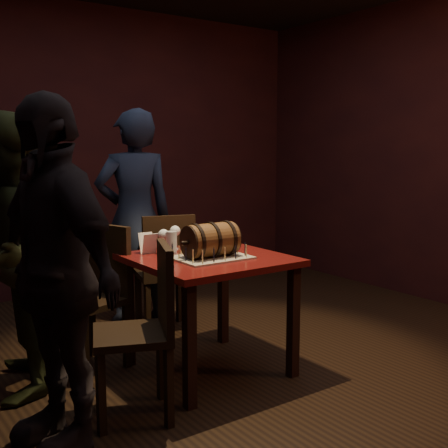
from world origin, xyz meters
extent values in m
plane|color=black|center=(0.00, 0.00, 0.00)|extent=(5.00, 5.00, 0.00)
cube|color=black|center=(0.00, 2.50, 1.40)|extent=(5.00, 0.04, 2.80)
cube|color=#4E0D0D|center=(-0.13, 0.07, 0.73)|extent=(0.90, 0.90, 0.04)
cube|color=black|center=(-0.51, -0.31, 0.35)|extent=(0.06, 0.06, 0.71)
cube|color=black|center=(0.25, -0.31, 0.35)|extent=(0.06, 0.06, 0.71)
cube|color=black|center=(-0.51, 0.45, 0.35)|extent=(0.06, 0.06, 0.71)
cube|color=black|center=(0.25, 0.45, 0.35)|extent=(0.06, 0.06, 0.71)
cube|color=#A29682|center=(-0.15, 0.01, 0.76)|extent=(0.45, 0.35, 0.01)
cylinder|color=brown|center=(-0.15, 0.01, 0.87)|extent=(0.31, 0.21, 0.21)
cylinder|color=black|center=(-0.27, 0.01, 0.87)|extent=(0.02, 0.22, 0.22)
cylinder|color=black|center=(-0.15, 0.01, 0.87)|extent=(0.02, 0.22, 0.22)
cylinder|color=black|center=(-0.04, 0.01, 0.87)|extent=(0.02, 0.22, 0.22)
cylinder|color=black|center=(-0.31, 0.01, 0.87)|extent=(0.01, 0.20, 0.20)
cylinder|color=black|center=(0.01, 0.01, 0.87)|extent=(0.01, 0.20, 0.20)
cylinder|color=black|center=(-0.34, 0.01, 0.87)|extent=(0.04, 0.02, 0.02)
sphere|color=black|center=(-0.36, 0.01, 0.87)|extent=(0.03, 0.03, 0.03)
cylinder|color=#FFEA98|center=(-0.31, -0.14, 0.80)|extent=(0.01, 0.01, 0.08)
cylinder|color=black|center=(-0.31, -0.14, 0.85)|extent=(0.00, 0.00, 0.01)
cylinder|color=black|center=(-0.23, -0.14, 0.80)|extent=(0.01, 0.01, 0.08)
cylinder|color=black|center=(-0.23, -0.14, 0.85)|extent=(0.00, 0.00, 0.01)
cylinder|color=#FFEA98|center=(-0.15, -0.14, 0.80)|extent=(0.01, 0.01, 0.08)
cylinder|color=black|center=(-0.15, -0.14, 0.85)|extent=(0.00, 0.00, 0.01)
cylinder|color=black|center=(-0.07, -0.14, 0.80)|extent=(0.01, 0.01, 0.08)
cylinder|color=black|center=(-0.07, -0.14, 0.85)|extent=(0.00, 0.00, 0.01)
cylinder|color=#FFEA98|center=(0.01, -0.14, 0.80)|extent=(0.01, 0.01, 0.08)
cylinder|color=black|center=(0.01, -0.14, 0.85)|extent=(0.00, 0.00, 0.01)
cylinder|color=black|center=(0.04, -0.09, 0.80)|extent=(0.01, 0.01, 0.08)
cylinder|color=black|center=(0.04, -0.09, 0.85)|extent=(0.00, 0.00, 0.01)
cylinder|color=#FFEA98|center=(0.04, -0.01, 0.80)|extent=(0.01, 0.01, 0.08)
cylinder|color=black|center=(0.04, -0.01, 0.85)|extent=(0.00, 0.00, 0.01)
cylinder|color=black|center=(0.04, 0.07, 0.80)|extent=(0.01, 0.01, 0.08)
cylinder|color=black|center=(0.04, 0.07, 0.85)|extent=(0.00, 0.00, 0.01)
cylinder|color=#FFEA98|center=(0.04, 0.15, 0.80)|extent=(0.01, 0.01, 0.08)
cylinder|color=black|center=(0.04, 0.15, 0.85)|extent=(0.00, 0.00, 0.01)
cylinder|color=black|center=(-0.04, 0.15, 0.80)|extent=(0.01, 0.01, 0.08)
cylinder|color=black|center=(-0.04, 0.15, 0.85)|extent=(0.00, 0.00, 0.01)
cylinder|color=#FFEA98|center=(-0.12, 0.15, 0.80)|extent=(0.01, 0.01, 0.08)
cylinder|color=black|center=(-0.12, 0.15, 0.85)|extent=(0.00, 0.00, 0.01)
cylinder|color=black|center=(-0.20, 0.15, 0.80)|extent=(0.01, 0.01, 0.08)
cylinder|color=black|center=(-0.20, 0.15, 0.85)|extent=(0.00, 0.00, 0.01)
cylinder|color=#FFEA98|center=(-0.28, 0.15, 0.80)|extent=(0.01, 0.01, 0.08)
cylinder|color=black|center=(-0.28, 0.15, 0.85)|extent=(0.00, 0.00, 0.01)
cylinder|color=black|center=(-0.35, 0.14, 0.80)|extent=(0.01, 0.01, 0.08)
cylinder|color=black|center=(-0.35, 0.14, 0.85)|extent=(0.00, 0.00, 0.01)
cylinder|color=#FFEA98|center=(-0.35, 0.06, 0.80)|extent=(0.01, 0.01, 0.08)
cylinder|color=black|center=(-0.35, 0.06, 0.85)|extent=(0.00, 0.00, 0.01)
cylinder|color=black|center=(-0.35, -0.02, 0.80)|extent=(0.01, 0.01, 0.08)
cylinder|color=black|center=(-0.35, -0.02, 0.85)|extent=(0.00, 0.00, 0.01)
cylinder|color=#FFEA98|center=(-0.35, -0.10, 0.80)|extent=(0.01, 0.01, 0.08)
cylinder|color=black|center=(-0.35, -0.10, 0.85)|extent=(0.00, 0.00, 0.01)
cylinder|color=silver|center=(-0.32, 0.31, 0.75)|extent=(0.06, 0.06, 0.01)
cylinder|color=silver|center=(-0.32, 0.31, 0.80)|extent=(0.01, 0.01, 0.09)
sphere|color=silver|center=(-0.32, 0.31, 0.88)|extent=(0.07, 0.07, 0.07)
sphere|color=#591114|center=(-0.32, 0.31, 0.87)|extent=(0.05, 0.05, 0.05)
cylinder|color=silver|center=(-0.18, 0.40, 0.75)|extent=(0.06, 0.06, 0.01)
cylinder|color=silver|center=(-0.18, 0.40, 0.80)|extent=(0.01, 0.01, 0.09)
sphere|color=silver|center=(-0.18, 0.40, 0.88)|extent=(0.07, 0.07, 0.07)
cylinder|color=silver|center=(0.00, 0.34, 0.75)|extent=(0.06, 0.06, 0.01)
cylinder|color=silver|center=(0.00, 0.34, 0.80)|extent=(0.01, 0.01, 0.09)
sphere|color=silver|center=(0.00, 0.34, 0.88)|extent=(0.07, 0.07, 0.07)
sphere|color=#BF594C|center=(0.00, 0.34, 0.87)|extent=(0.05, 0.05, 0.05)
cylinder|color=silver|center=(-0.29, 0.26, 0.82)|extent=(0.07, 0.07, 0.15)
cylinder|color=#9E5414|center=(-0.29, 0.26, 0.81)|extent=(0.06, 0.06, 0.11)
cylinder|color=white|center=(-0.29, 0.26, 0.87)|extent=(0.06, 0.06, 0.02)
cube|color=black|center=(0.03, 0.94, 0.45)|extent=(0.49, 0.49, 0.04)
cube|color=black|center=(0.24, 1.06, 0.21)|extent=(0.04, 0.04, 0.43)
cube|color=black|center=(-0.09, 1.15, 0.21)|extent=(0.04, 0.04, 0.43)
cube|color=black|center=(0.15, 0.73, 0.21)|extent=(0.04, 0.04, 0.43)
cube|color=black|center=(-0.18, 0.82, 0.21)|extent=(0.04, 0.04, 0.43)
cube|color=black|center=(-0.02, 0.77, 0.70)|extent=(0.40, 0.14, 0.46)
cube|color=black|center=(-0.75, 0.53, 0.45)|extent=(0.50, 0.50, 0.04)
cube|color=black|center=(-0.97, 0.64, 0.21)|extent=(0.04, 0.04, 0.43)
cube|color=black|center=(-0.86, 0.32, 0.21)|extent=(0.04, 0.04, 0.43)
cube|color=black|center=(-0.64, 0.75, 0.21)|extent=(0.04, 0.04, 0.43)
cube|color=black|center=(-0.54, 0.42, 0.21)|extent=(0.04, 0.04, 0.43)
cube|color=black|center=(-0.58, 0.59, 0.70)|extent=(0.16, 0.39, 0.46)
cube|color=black|center=(-0.80, -0.21, 0.45)|extent=(0.52, 0.52, 0.04)
cube|color=black|center=(-0.90, 0.01, 0.21)|extent=(0.04, 0.04, 0.43)
cube|color=black|center=(-1.03, -0.30, 0.21)|extent=(0.04, 0.04, 0.43)
cube|color=black|center=(-0.58, -0.12, 0.21)|extent=(0.04, 0.04, 0.43)
cube|color=black|center=(-0.71, -0.43, 0.21)|extent=(0.04, 0.04, 0.43)
cube|color=black|center=(-0.64, -0.28, 0.70)|extent=(0.19, 0.39, 0.46)
imported|color=#1B2337|center=(-0.04, 1.28, 0.87)|extent=(0.70, 0.54, 1.73)
imported|color=#313A1D|center=(-1.25, 0.45, 0.82)|extent=(0.84, 0.95, 1.63)
imported|color=black|center=(-1.22, -0.25, 0.84)|extent=(0.58, 1.05, 1.69)
camera|label=1|loc=(-2.05, -2.82, 1.44)|focal=45.00mm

